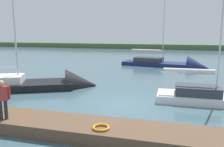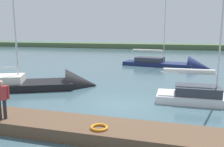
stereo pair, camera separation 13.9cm
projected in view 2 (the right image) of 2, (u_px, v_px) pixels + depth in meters
name	position (u px, v px, depth m)	size (l,w,h in m)	color
ground_plane	(121.00, 105.00, 13.28)	(200.00, 200.00, 0.00)	#42606B
far_shoreline	(167.00, 49.00, 59.38)	(180.00, 8.00, 2.40)	#4C603D
dock_pier	(95.00, 130.00, 9.19)	(19.63, 1.89, 0.51)	brown
life_ring_buoy	(99.00, 127.00, 8.70)	(0.66, 0.66, 0.10)	orange
sailboat_far_left	(173.00, 66.00, 27.94)	(10.40, 4.23, 11.20)	navy
sailboat_inner_slip	(41.00, 86.00, 17.18)	(10.40, 6.81, 13.11)	black
person_on_dock	(1.00, 97.00, 9.53)	(0.53, 0.43, 1.63)	#28282D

